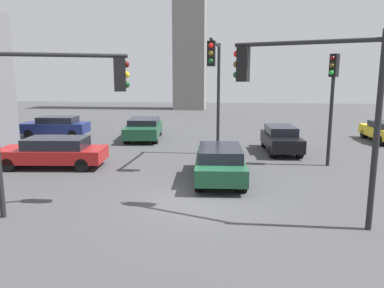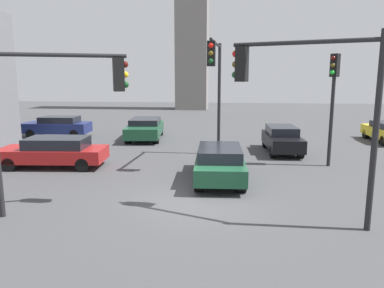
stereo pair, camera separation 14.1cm
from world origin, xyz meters
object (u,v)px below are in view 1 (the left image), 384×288
Objects in this scene: car_0 at (220,162)px; car_1 at (144,128)px; traffic_light_2 at (332,89)px; traffic_light_3 at (306,88)px; traffic_light_1 at (215,75)px; car_5 at (281,139)px; car_2 at (56,126)px; traffic_light_0 at (61,95)px; car_4 at (53,152)px.

car_0 reaches higher than car_1.
traffic_light_2 reaches higher than car_0.
car_0 is 0.95× the size of car_1.
traffic_light_1 is at bearing -47.65° from traffic_light_3.
traffic_light_2 is 1.20× the size of car_5.
car_5 is at bearing -31.44° from car_0.
car_2 reaches higher than car_0.
traffic_light_1 is 1.36× the size of car_5.
car_4 is (-2.96, 5.18, -2.81)m from traffic_light_0.
car_4 is (3.77, -8.05, -0.02)m from car_2.
traffic_light_2 is at bearing 51.69° from car_1.
traffic_light_2 is at bearing 155.15° from car_2.
traffic_light_0 is 1.05× the size of car_0.
car_0 is 0.97× the size of car_4.
car_0 is at bearing 8.97° from traffic_light_1.
car_5 reaches higher than car_0.
traffic_light_2 reaches higher than traffic_light_0.
traffic_light_1 is at bearing -52.01° from traffic_light_2.
traffic_light_1 is at bearing 35.36° from traffic_light_0.
traffic_light_3 is (-2.45, -6.64, 0.23)m from traffic_light_2.
car_4 is at bearing -70.47° from car_5.
car_4 is at bearing -73.01° from traffic_light_1.
car_5 is at bearing 61.65° from car_1.
car_1 is at bearing -81.25° from traffic_light_2.
car_5 is at bearing -108.48° from traffic_light_2.
car_5 is (7.67, 9.64, -2.78)m from traffic_light_0.
car_4 is at bearing -42.15° from traffic_light_2.
car_4 is at bearing 96.23° from traffic_light_0.
traffic_light_2 is at bearing -177.81° from car_4.
traffic_light_1 is 13.04m from car_2.
car_1 is at bearing 174.93° from car_2.
traffic_light_1 reaches higher than car_0.
car_4 is at bearing -22.90° from car_1.
car_1 is at bearing 26.53° from car_0.
car_2 is (-13.69, 13.13, -3.00)m from traffic_light_3.
car_2 is 1.05× the size of car_5.
traffic_light_0 is 11.57m from traffic_light_2.
car_2 is (-16.14, 6.49, -2.77)m from traffic_light_2.
car_0 is at bearing 16.80° from traffic_light_0.
car_1 is 1.12× the size of car_2.
traffic_light_2 is 1.02× the size of car_1.
car_0 is (-4.87, -2.88, -2.77)m from traffic_light_2.
traffic_light_0 is at bearing -13.74° from traffic_light_2.
car_4 is 11.53m from car_5.
traffic_light_3 reaches higher than traffic_light_2.
traffic_light_2 reaches higher than car_1.
traffic_light_0 is at bearing 114.03° from car_2.
car_0 is 1.12× the size of car_5.
car_4 is (-7.17, -1.80, -3.41)m from traffic_light_1.
car_5 is (0.72, 9.55, -2.99)m from traffic_light_3.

